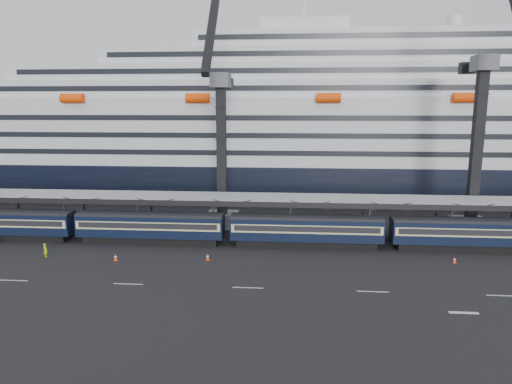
# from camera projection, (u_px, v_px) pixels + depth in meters

# --- Properties ---
(ground) EXTENTS (260.00, 260.00, 0.00)m
(ground) POSITION_uv_depth(u_px,v_px,m) (386.00, 277.00, 47.32)
(ground) COLOR black
(ground) RESTS_ON ground
(lane_markings) EXTENTS (111.00, 4.27, 0.02)m
(lane_markings) POSITION_uv_depth(u_px,v_px,m) (488.00, 300.00, 41.56)
(lane_markings) COLOR beige
(lane_markings) RESTS_ON ground
(train) EXTENTS (133.05, 3.00, 4.05)m
(train) POSITION_uv_depth(u_px,v_px,m) (333.00, 230.00, 57.07)
(train) COLOR black
(train) RESTS_ON ground
(canopy) EXTENTS (130.00, 6.25, 5.53)m
(canopy) POSITION_uv_depth(u_px,v_px,m) (367.00, 200.00, 60.07)
(canopy) COLOR gray
(canopy) RESTS_ON ground
(cruise_ship) EXTENTS (214.09, 28.84, 34.00)m
(cruise_ship) POSITION_uv_depth(u_px,v_px,m) (337.00, 132.00, 90.18)
(cruise_ship) COLOR black
(cruise_ship) RESTS_ON ground
(crane_dark_near) EXTENTS (4.50, 17.75, 35.08)m
(crane_dark_near) POSITION_uv_depth(u_px,v_px,m) (221.00, 146.00, 64.89)
(crane_dark_near) COLOR #4B4E53
(crane_dark_near) RESTS_ON ground
(crane_dark_mid) EXTENTS (4.50, 18.24, 39.64)m
(crane_dark_mid) POSITION_uv_depth(u_px,v_px,m) (479.00, 137.00, 60.91)
(crane_dark_mid) COLOR #4B4E53
(crane_dark_mid) RESTS_ON ground
(worker) EXTENTS (0.72, 0.63, 1.65)m
(worker) POSITION_uv_depth(u_px,v_px,m) (45.00, 250.00, 53.44)
(worker) COLOR #B3E00B
(worker) RESTS_ON ground
(traffic_cone_b) EXTENTS (0.42, 0.42, 0.84)m
(traffic_cone_b) POSITION_uv_depth(u_px,v_px,m) (116.00, 257.00, 52.31)
(traffic_cone_b) COLOR #FE4308
(traffic_cone_b) RESTS_ON ground
(traffic_cone_c) EXTENTS (0.42, 0.42, 0.85)m
(traffic_cone_c) POSITION_uv_depth(u_px,v_px,m) (208.00, 257.00, 52.45)
(traffic_cone_c) COLOR #FE4308
(traffic_cone_c) RESTS_ON ground
(traffic_cone_d) EXTENTS (0.37, 0.37, 0.75)m
(traffic_cone_d) POSITION_uv_depth(u_px,v_px,m) (455.00, 260.00, 51.49)
(traffic_cone_d) COLOR #FE4308
(traffic_cone_d) RESTS_ON ground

